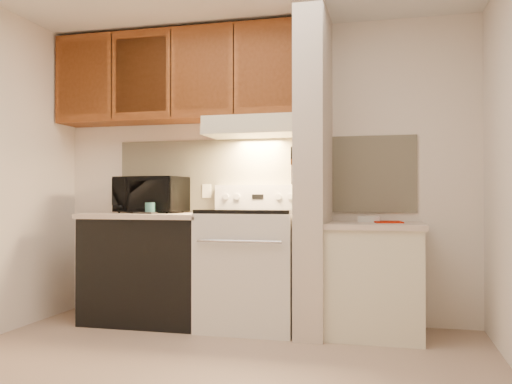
% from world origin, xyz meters
% --- Properties ---
extents(floor, '(3.60, 3.60, 0.00)m').
position_xyz_m(floor, '(0.00, 0.00, 0.00)').
color(floor, tan).
rests_on(floor, ground).
extents(wall_back, '(3.60, 2.50, 0.02)m').
position_xyz_m(wall_back, '(0.00, 1.50, 1.25)').
color(wall_back, white).
rests_on(wall_back, floor).
extents(backsplash, '(2.60, 0.02, 0.63)m').
position_xyz_m(backsplash, '(0.00, 1.49, 1.24)').
color(backsplash, beige).
rests_on(backsplash, wall_back).
extents(range_body, '(0.76, 0.65, 0.92)m').
position_xyz_m(range_body, '(0.00, 1.16, 0.46)').
color(range_body, silver).
rests_on(range_body, floor).
extents(oven_window, '(0.50, 0.01, 0.30)m').
position_xyz_m(oven_window, '(0.00, 0.84, 0.50)').
color(oven_window, black).
rests_on(oven_window, range_body).
extents(oven_handle, '(0.65, 0.02, 0.02)m').
position_xyz_m(oven_handle, '(0.00, 0.80, 0.72)').
color(oven_handle, silver).
rests_on(oven_handle, range_body).
extents(cooktop, '(0.74, 0.64, 0.03)m').
position_xyz_m(cooktop, '(0.00, 1.16, 0.94)').
color(cooktop, black).
rests_on(cooktop, range_body).
extents(range_backguard, '(0.76, 0.08, 0.20)m').
position_xyz_m(range_backguard, '(0.00, 1.44, 1.05)').
color(range_backguard, silver).
rests_on(range_backguard, range_body).
extents(range_display, '(0.10, 0.01, 0.04)m').
position_xyz_m(range_display, '(0.00, 1.40, 1.05)').
color(range_display, black).
rests_on(range_display, range_backguard).
extents(range_knob_left_outer, '(0.05, 0.02, 0.05)m').
position_xyz_m(range_knob_left_outer, '(-0.28, 1.40, 1.05)').
color(range_knob_left_outer, silver).
rests_on(range_knob_left_outer, range_backguard).
extents(range_knob_left_inner, '(0.05, 0.02, 0.05)m').
position_xyz_m(range_knob_left_inner, '(-0.18, 1.40, 1.05)').
color(range_knob_left_inner, silver).
rests_on(range_knob_left_inner, range_backguard).
extents(range_knob_right_inner, '(0.05, 0.02, 0.05)m').
position_xyz_m(range_knob_right_inner, '(0.18, 1.40, 1.05)').
color(range_knob_right_inner, silver).
rests_on(range_knob_right_inner, range_backguard).
extents(range_knob_right_outer, '(0.05, 0.02, 0.05)m').
position_xyz_m(range_knob_right_outer, '(0.28, 1.40, 1.05)').
color(range_knob_right_outer, silver).
rests_on(range_knob_right_outer, range_backguard).
extents(dishwasher_front, '(1.00, 0.63, 0.87)m').
position_xyz_m(dishwasher_front, '(-0.88, 1.17, 0.43)').
color(dishwasher_front, black).
rests_on(dishwasher_front, floor).
extents(left_countertop, '(1.04, 0.67, 0.04)m').
position_xyz_m(left_countertop, '(-0.88, 1.17, 0.89)').
color(left_countertop, beige).
rests_on(left_countertop, dishwasher_front).
extents(spoon_rest, '(0.22, 0.14, 0.01)m').
position_xyz_m(spoon_rest, '(-0.85, 1.03, 0.92)').
color(spoon_rest, black).
rests_on(spoon_rest, left_countertop).
extents(teal_jar, '(0.10, 0.10, 0.09)m').
position_xyz_m(teal_jar, '(-0.83, 1.06, 0.96)').
color(teal_jar, '#336F72').
rests_on(teal_jar, left_countertop).
extents(outlet, '(0.08, 0.01, 0.12)m').
position_xyz_m(outlet, '(-0.48, 1.48, 1.10)').
color(outlet, beige).
rests_on(outlet, backsplash).
extents(microwave, '(0.59, 0.42, 0.31)m').
position_xyz_m(microwave, '(-0.93, 1.31, 1.07)').
color(microwave, black).
rests_on(microwave, left_countertop).
extents(partition_pillar, '(0.22, 0.70, 2.50)m').
position_xyz_m(partition_pillar, '(0.51, 1.15, 1.25)').
color(partition_pillar, beige).
rests_on(partition_pillar, floor).
extents(pillar_trim, '(0.01, 0.70, 0.04)m').
position_xyz_m(pillar_trim, '(0.39, 1.15, 1.30)').
color(pillar_trim, brown).
rests_on(pillar_trim, partition_pillar).
extents(knife_strip, '(0.02, 0.42, 0.04)m').
position_xyz_m(knife_strip, '(0.39, 1.10, 1.32)').
color(knife_strip, black).
rests_on(knife_strip, partition_pillar).
extents(knife_blade_a, '(0.01, 0.03, 0.16)m').
position_xyz_m(knife_blade_a, '(0.38, 0.93, 1.22)').
color(knife_blade_a, silver).
rests_on(knife_blade_a, knife_strip).
extents(knife_handle_a, '(0.02, 0.02, 0.10)m').
position_xyz_m(knife_handle_a, '(0.38, 0.93, 1.37)').
color(knife_handle_a, black).
rests_on(knife_handle_a, knife_strip).
extents(knife_blade_b, '(0.01, 0.04, 0.18)m').
position_xyz_m(knife_blade_b, '(0.38, 1.03, 1.21)').
color(knife_blade_b, silver).
rests_on(knife_blade_b, knife_strip).
extents(knife_handle_b, '(0.02, 0.02, 0.10)m').
position_xyz_m(knife_handle_b, '(0.38, 1.02, 1.37)').
color(knife_handle_b, black).
rests_on(knife_handle_b, knife_strip).
extents(knife_blade_c, '(0.01, 0.04, 0.20)m').
position_xyz_m(knife_blade_c, '(0.38, 1.11, 1.20)').
color(knife_blade_c, silver).
rests_on(knife_blade_c, knife_strip).
extents(knife_handle_c, '(0.02, 0.02, 0.10)m').
position_xyz_m(knife_handle_c, '(0.38, 1.09, 1.37)').
color(knife_handle_c, black).
rests_on(knife_handle_c, knife_strip).
extents(knife_blade_d, '(0.01, 0.04, 0.16)m').
position_xyz_m(knife_blade_d, '(0.38, 1.18, 1.22)').
color(knife_blade_d, silver).
rests_on(knife_blade_d, knife_strip).
extents(knife_handle_d, '(0.02, 0.02, 0.10)m').
position_xyz_m(knife_handle_d, '(0.38, 1.19, 1.37)').
color(knife_handle_d, black).
rests_on(knife_handle_d, knife_strip).
extents(knife_blade_e, '(0.01, 0.04, 0.18)m').
position_xyz_m(knife_blade_e, '(0.38, 1.25, 1.21)').
color(knife_blade_e, silver).
rests_on(knife_blade_e, knife_strip).
extents(knife_handle_e, '(0.02, 0.02, 0.10)m').
position_xyz_m(knife_handle_e, '(0.38, 1.27, 1.37)').
color(knife_handle_e, black).
rests_on(knife_handle_e, knife_strip).
extents(oven_mitt, '(0.03, 0.10, 0.24)m').
position_xyz_m(oven_mitt, '(0.38, 1.32, 1.17)').
color(oven_mitt, slate).
rests_on(oven_mitt, partition_pillar).
extents(right_cab_base, '(0.70, 0.60, 0.81)m').
position_xyz_m(right_cab_base, '(0.97, 1.15, 0.40)').
color(right_cab_base, beige).
rests_on(right_cab_base, floor).
extents(right_countertop, '(0.74, 0.64, 0.04)m').
position_xyz_m(right_countertop, '(0.97, 1.15, 0.83)').
color(right_countertop, beige).
rests_on(right_countertop, right_cab_base).
extents(red_folder, '(0.24, 0.30, 0.01)m').
position_xyz_m(red_folder, '(1.07, 1.25, 0.85)').
color(red_folder, '#AF1501').
rests_on(red_folder, right_countertop).
extents(white_box, '(0.17, 0.11, 0.04)m').
position_xyz_m(white_box, '(0.92, 1.33, 0.87)').
color(white_box, white).
rests_on(white_box, right_countertop).
extents(range_hood, '(0.78, 0.44, 0.15)m').
position_xyz_m(range_hood, '(0.00, 1.28, 1.62)').
color(range_hood, beige).
rests_on(range_hood, upper_cabinets).
extents(hood_lip, '(0.78, 0.04, 0.06)m').
position_xyz_m(hood_lip, '(0.00, 1.07, 1.58)').
color(hood_lip, beige).
rests_on(hood_lip, range_hood).
extents(upper_cabinets, '(2.18, 0.33, 0.77)m').
position_xyz_m(upper_cabinets, '(-0.69, 1.32, 2.08)').
color(upper_cabinets, brown).
rests_on(upper_cabinets, wall_back).
extents(cab_door_a, '(0.46, 0.01, 0.63)m').
position_xyz_m(cab_door_a, '(-1.51, 1.17, 2.08)').
color(cab_door_a, brown).
rests_on(cab_door_a, upper_cabinets).
extents(cab_gap_a, '(0.01, 0.01, 0.73)m').
position_xyz_m(cab_gap_a, '(-1.23, 1.16, 2.08)').
color(cab_gap_a, black).
rests_on(cab_gap_a, upper_cabinets).
extents(cab_door_b, '(0.46, 0.01, 0.63)m').
position_xyz_m(cab_door_b, '(-0.96, 1.17, 2.08)').
color(cab_door_b, brown).
rests_on(cab_door_b, upper_cabinets).
extents(cab_gap_b, '(0.01, 0.01, 0.73)m').
position_xyz_m(cab_gap_b, '(-0.69, 1.16, 2.08)').
color(cab_gap_b, black).
rests_on(cab_gap_b, upper_cabinets).
extents(cab_door_c, '(0.46, 0.01, 0.63)m').
position_xyz_m(cab_door_c, '(-0.42, 1.17, 2.08)').
color(cab_door_c, brown).
rests_on(cab_door_c, upper_cabinets).
extents(cab_gap_c, '(0.01, 0.01, 0.73)m').
position_xyz_m(cab_gap_c, '(-0.14, 1.16, 2.08)').
color(cab_gap_c, black).
rests_on(cab_gap_c, upper_cabinets).
extents(cab_door_d, '(0.46, 0.01, 0.63)m').
position_xyz_m(cab_door_d, '(0.13, 1.17, 2.08)').
color(cab_door_d, brown).
rests_on(cab_door_d, upper_cabinets).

